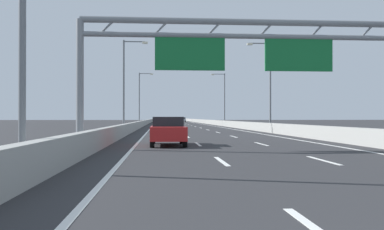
{
  "coord_description": "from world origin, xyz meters",
  "views": [
    {
      "loc": [
        -3.9,
        -1.8,
        1.53
      ],
      "look_at": [
        -0.0,
        50.0,
        1.79
      ],
      "focal_mm": 39.2,
      "sensor_mm": 36.0,
      "label": 1
    }
  ],
  "objects": [
    {
      "name": "lane_dash_left_17",
      "position": [
        -1.8,
        156.5,
        0.01
      ],
      "size": [
        0.16,
        3.0,
        0.01
      ],
      "primitive_type": "cube",
      "color": "white",
      "rests_on": "ground_plane"
    },
    {
      "name": "sign_gantry",
      "position": [
        0.05,
        18.45,
        4.8
      ],
      "size": [
        15.82,
        0.36,
        6.36
      ],
      "color": "gray",
      "rests_on": "ground_plane"
    },
    {
      "name": "lane_dash_right_11",
      "position": [
        1.8,
        102.5,
        0.01
      ],
      "size": [
        0.16,
        3.0,
        0.01
      ],
      "primitive_type": "cube",
      "color": "white",
      "rests_on": "ground_plane"
    },
    {
      "name": "lane_dash_left_3",
      "position": [
        -1.8,
        30.5,
        0.01
      ],
      "size": [
        0.16,
        3.0,
        0.01
      ],
      "primitive_type": "cube",
      "color": "white",
      "rests_on": "ground_plane"
    },
    {
      "name": "lane_dash_right_4",
      "position": [
        1.8,
        39.5,
        0.01
      ],
      "size": [
        0.16,
        3.0,
        0.01
      ],
      "primitive_type": "cube",
      "color": "white",
      "rests_on": "ground_plane"
    },
    {
      "name": "lane_dash_left_2",
      "position": [
        -1.8,
        21.5,
        0.01
      ],
      "size": [
        0.16,
        3.0,
        0.01
      ],
      "primitive_type": "cube",
      "color": "white",
      "rests_on": "ground_plane"
    },
    {
      "name": "streetlamp_left_mid",
      "position": [
        -7.47,
        41.79,
        5.4
      ],
      "size": [
        2.58,
        0.28,
        9.5
      ],
      "color": "slate",
      "rests_on": "ground_plane"
    },
    {
      "name": "lane_dash_right_12",
      "position": [
        1.8,
        111.5,
        0.01
      ],
      "size": [
        0.16,
        3.0,
        0.01
      ],
      "primitive_type": "cube",
      "color": "white",
      "rests_on": "ground_plane"
    },
    {
      "name": "red_car",
      "position": [
        -3.5,
        20.9,
        0.79
      ],
      "size": [
        1.86,
        4.34,
        1.55
      ],
      "color": "red",
      "rests_on": "ground_plane"
    },
    {
      "name": "barrier_right",
      "position": [
        6.9,
        110.0,
        0.47
      ],
      "size": [
        0.45,
        220.0,
        0.95
      ],
      "color": "#9E9E99",
      "rests_on": "ground_plane"
    },
    {
      "name": "lane_dash_right_13",
      "position": [
        1.8,
        120.5,
        0.01
      ],
      "size": [
        0.16,
        3.0,
        0.01
      ],
      "primitive_type": "cube",
      "color": "white",
      "rests_on": "ground_plane"
    },
    {
      "name": "edge_line_left",
      "position": [
        -5.25,
        88.0,
        0.01
      ],
      "size": [
        0.16,
        176.0,
        0.01
      ],
      "primitive_type": "cube",
      "color": "white",
      "rests_on": "ground_plane"
    },
    {
      "name": "lane_dash_right_1",
      "position": [
        1.8,
        12.5,
        0.01
      ],
      "size": [
        0.16,
        3.0,
        0.01
      ],
      "primitive_type": "cube",
      "color": "white",
      "rests_on": "ground_plane"
    },
    {
      "name": "lane_dash_right_3",
      "position": [
        1.8,
        30.5,
        0.01
      ],
      "size": [
        0.16,
        3.0,
        0.01
      ],
      "primitive_type": "cube",
      "color": "white",
      "rests_on": "ground_plane"
    },
    {
      "name": "lane_dash_right_6",
      "position": [
        1.8,
        57.5,
        0.01
      ],
      "size": [
        0.16,
        3.0,
        0.01
      ],
      "primitive_type": "cube",
      "color": "white",
      "rests_on": "ground_plane"
    },
    {
      "name": "ground_plane",
      "position": [
        0.0,
        100.0,
        0.0
      ],
      "size": [
        260.0,
        260.0,
        0.0
      ],
      "primitive_type": "plane",
      "color": "#2D2D30"
    },
    {
      "name": "lane_dash_left_13",
      "position": [
        -1.8,
        120.5,
        0.01
      ],
      "size": [
        0.16,
        3.0,
        0.01
      ],
      "primitive_type": "cube",
      "color": "white",
      "rests_on": "ground_plane"
    },
    {
      "name": "streetlamp_left_far",
      "position": [
        -7.47,
        73.56,
        5.4
      ],
      "size": [
        2.58,
        0.28,
        9.5
      ],
      "color": "slate",
      "rests_on": "ground_plane"
    },
    {
      "name": "lane_dash_left_12",
      "position": [
        -1.8,
        111.5,
        0.01
      ],
      "size": [
        0.16,
        3.0,
        0.01
      ],
      "primitive_type": "cube",
      "color": "white",
      "rests_on": "ground_plane"
    },
    {
      "name": "lane_dash_left_9",
      "position": [
        -1.8,
        84.5,
        0.01
      ],
      "size": [
        0.16,
        3.0,
        0.01
      ],
      "primitive_type": "cube",
      "color": "white",
      "rests_on": "ground_plane"
    },
    {
      "name": "streetlamp_right_far",
      "position": [
        7.47,
        73.56,
        5.4
      ],
      "size": [
        2.58,
        0.28,
        9.5
      ],
      "color": "slate",
      "rests_on": "ground_plane"
    },
    {
      "name": "lane_dash_right_9",
      "position": [
        1.8,
        84.5,
        0.01
      ],
      "size": [
        0.16,
        3.0,
        0.01
      ],
      "primitive_type": "cube",
      "color": "white",
      "rests_on": "ground_plane"
    },
    {
      "name": "lane_dash_left_16",
      "position": [
        -1.8,
        147.5,
        0.01
      ],
      "size": [
        0.16,
        3.0,
        0.01
      ],
      "primitive_type": "cube",
      "color": "white",
      "rests_on": "ground_plane"
    },
    {
      "name": "lane_dash_right_7",
      "position": [
        1.8,
        66.5,
        0.01
      ],
      "size": [
        0.16,
        3.0,
        0.01
      ],
      "primitive_type": "cube",
      "color": "white",
      "rests_on": "ground_plane"
    },
    {
      "name": "lane_dash_right_16",
      "position": [
        1.8,
        147.5,
        0.01
      ],
      "size": [
        0.16,
        3.0,
        0.01
      ],
      "primitive_type": "cube",
      "color": "white",
      "rests_on": "ground_plane"
    },
    {
      "name": "lane_dash_left_11",
      "position": [
        -1.8,
        102.5,
        0.01
      ],
      "size": [
        0.16,
        3.0,
        0.01
      ],
      "primitive_type": "cube",
      "color": "white",
      "rests_on": "ground_plane"
    },
    {
      "name": "lane_dash_left_10",
      "position": [
        -1.8,
        93.5,
        0.01
      ],
      "size": [
        0.16,
        3.0,
        0.01
      ],
      "primitive_type": "cube",
      "color": "white",
      "rests_on": "ground_plane"
    },
    {
      "name": "lane_dash_left_4",
      "position": [
        -1.8,
        39.5,
        0.01
      ],
      "size": [
        0.16,
        3.0,
        0.01
      ],
      "primitive_type": "cube",
      "color": "white",
      "rests_on": "ground_plane"
    },
    {
      "name": "lane_dash_right_10",
      "position": [
        1.8,
        93.5,
        0.01
      ],
      "size": [
        0.16,
        3.0,
        0.01
      ],
      "primitive_type": "cube",
      "color": "white",
      "rests_on": "ground_plane"
    },
    {
      "name": "lane_dash_left_14",
      "position": [
        -1.8,
        129.5,
        0.01
      ],
      "size": [
        0.16,
        3.0,
        0.01
      ],
      "primitive_type": "cube",
      "color": "white",
      "rests_on": "ground_plane"
    },
    {
      "name": "lane_dash_left_7",
      "position": [
        -1.8,
        66.5,
        0.01
      ],
      "size": [
        0.16,
        3.0,
        0.01
      ],
      "primitive_type": "cube",
      "color": "white",
      "rests_on": "ground_plane"
    },
    {
      "name": "lane_dash_left_6",
      "position": [
        -1.8,
        57.5,
        0.01
      ],
      "size": [
        0.16,
        3.0,
        0.01
      ],
      "primitive_type": "cube",
      "color": "white",
      "rests_on": "ground_plane"
    },
    {
      "name": "lane_dash_left_15",
      "position": [
        -1.8,
        138.5,
        0.01
      ],
      "size": [
        0.16,
        3.0,
        0.01
      ],
      "primitive_type": "cube",
      "color": "white",
      "rests_on": "ground_plane"
    },
    {
      "name": "lane_dash_right_15",
      "position": [
        1.8,
        138.5,
        0.01
      ],
      "size": [
        0.16,
        3.0,
        0.01
      ],
      "primitive_type": "cube",
      "color": "white",
      "rests_on": "ground_plane"
    },
    {
      "name": "streetlamp_right_mid",
      "position": [
        7.47,
        41.79,
        5.4
      ],
      "size": [
        2.58,
        0.28,
        9.5
      ],
      "color": "slate",
      "rests_on": "ground_plane"
    },
    {
      "name": "barrier_left",
      "position": [
        -6.9,
        110.0,
        0.47
      ],
      "size": [
        0.45,
        220.0,
        0.95
      ],
      "color": "#9E9E99",
      "rests_on": "ground_plane"
    },
    {
      "name": "lane_dash_right_17",
      "position": [
        1.8,
        156.5,
        0.01
      ],
      "size": [
        0.16,
        3.0,
        0.01
      ],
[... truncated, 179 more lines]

